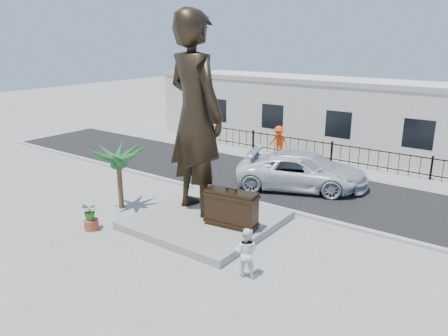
# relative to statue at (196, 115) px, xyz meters

# --- Properties ---
(ground) EXTENTS (100.00, 100.00, 0.00)m
(ground) POSITION_rel_statue_xyz_m (1.30, -1.89, -4.27)
(ground) COLOR #9E9991
(ground) RESTS_ON ground
(street) EXTENTS (40.00, 7.00, 0.01)m
(street) POSITION_rel_statue_xyz_m (1.30, 6.11, -4.27)
(street) COLOR black
(street) RESTS_ON ground
(curb) EXTENTS (40.00, 0.25, 0.12)m
(curb) POSITION_rel_statue_xyz_m (1.30, 2.61, -4.21)
(curb) COLOR #A5A399
(curb) RESTS_ON ground
(far_sidewalk) EXTENTS (40.00, 2.50, 0.02)m
(far_sidewalk) POSITION_rel_statue_xyz_m (1.30, 10.11, -4.26)
(far_sidewalk) COLOR #9E9991
(far_sidewalk) RESTS_ON ground
(plinth) EXTENTS (5.20, 5.20, 0.30)m
(plinth) POSITION_rel_statue_xyz_m (0.80, -0.39, -4.12)
(plinth) COLOR gray
(plinth) RESTS_ON ground
(fence) EXTENTS (22.00, 0.10, 1.20)m
(fence) POSITION_rel_statue_xyz_m (1.30, 10.91, -3.67)
(fence) COLOR black
(fence) RESTS_ON ground
(building) EXTENTS (28.00, 7.00, 4.40)m
(building) POSITION_rel_statue_xyz_m (1.30, 15.11, -2.07)
(building) COLOR silver
(building) RESTS_ON ground
(statue) EXTENTS (3.28, 2.56, 7.94)m
(statue) POSITION_rel_statue_xyz_m (0.00, 0.00, 0.00)
(statue) COLOR black
(statue) RESTS_ON plinth
(suitcase) EXTENTS (2.06, 0.90, 1.41)m
(suitcase) POSITION_rel_statue_xyz_m (2.11, -0.54, -3.27)
(suitcase) COLOR black
(suitcase) RESTS_ON plinth
(tourist) EXTENTS (0.90, 0.78, 1.60)m
(tourist) POSITION_rel_statue_xyz_m (4.26, -2.77, -3.47)
(tourist) COLOR white
(tourist) RESTS_ON ground
(car_white) EXTENTS (6.43, 4.73, 1.62)m
(car_white) POSITION_rel_statue_xyz_m (1.74, 5.59, -3.45)
(car_white) COLOR silver
(car_white) RESTS_ON street
(car_silver) EXTENTS (6.34, 4.15, 1.71)m
(car_silver) POSITION_rel_statue_xyz_m (1.99, 6.25, -3.41)
(car_silver) COLOR #B7BABC
(car_silver) RESTS_ON street
(worker) EXTENTS (1.25, 0.72, 1.94)m
(worker) POSITION_rel_statue_xyz_m (-1.90, 10.22, -3.28)
(worker) COLOR #F2440C
(worker) RESTS_ON far_sidewalk
(palm_tree) EXTENTS (1.80, 1.80, 3.20)m
(palm_tree) POSITION_rel_statue_xyz_m (-3.25, -1.28, -4.27)
(palm_tree) COLOR #1D5122
(palm_tree) RESTS_ON ground
(planter) EXTENTS (0.56, 0.56, 0.40)m
(planter) POSITION_rel_statue_xyz_m (-2.47, -3.48, -4.07)
(planter) COLOR #A1462A
(planter) RESTS_ON ground
(shrub) EXTENTS (0.71, 0.63, 0.71)m
(shrub) POSITION_rel_statue_xyz_m (-2.47, -3.48, -3.52)
(shrub) COLOR #376E23
(shrub) RESTS_ON planter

